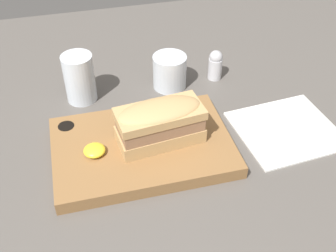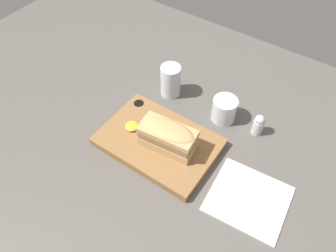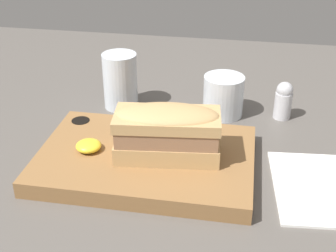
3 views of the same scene
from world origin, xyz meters
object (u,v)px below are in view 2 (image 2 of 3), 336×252
object	(u,v)px
serving_board	(158,142)
salt_shaker	(258,124)
water_glass	(171,82)
wine_glass	(224,110)
napkin	(248,199)
sandwich	(168,136)

from	to	relation	value
serving_board	salt_shaker	world-z (taller)	salt_shaker
water_glass	wine_glass	size ratio (longest dim) A/B	1.40
water_glass	napkin	distance (cm)	44.50
sandwich	wine_glass	xyz separation A→B (cm)	(7.08, 20.27, -3.53)
serving_board	wine_glass	world-z (taller)	wine_glass
serving_board	wine_glass	distance (cm)	22.72
serving_board	salt_shaker	size ratio (longest dim) A/B	4.63
salt_shaker	serving_board	bearing A→B (deg)	-136.49
serving_board	napkin	distance (cm)	29.62
water_glass	wine_glass	bearing A→B (deg)	-0.14
salt_shaker	sandwich	bearing A→B (deg)	-131.03
serving_board	sandwich	size ratio (longest dim) A/B	2.03
serving_board	sandwich	bearing A→B (deg)	-4.81
serving_board	wine_glass	size ratio (longest dim) A/B	4.32
water_glass	wine_glass	xyz separation A→B (cm)	(19.93, -0.05, -1.17)
water_glass	napkin	bearing A→B (deg)	-28.50
sandwich	water_glass	xyz separation A→B (cm)	(-12.85, 20.32, -2.36)
napkin	salt_shaker	bearing A→B (deg)	109.97
serving_board	water_glass	xyz separation A→B (cm)	(-9.34, 20.03, 3.37)
serving_board	sandwich	xyz separation A→B (cm)	(3.52, -0.30, 5.73)
sandwich	salt_shaker	bearing A→B (deg)	48.97
water_glass	salt_shaker	bearing A→B (deg)	1.04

